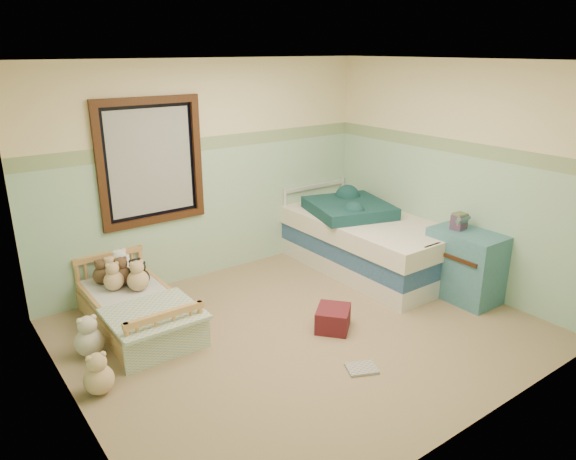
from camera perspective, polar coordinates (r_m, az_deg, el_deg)
floor at (r=5.26m, az=1.68°, el=-10.82°), size 4.20×3.60×0.02m
ceiling at (r=4.56m, az=2.00°, el=17.82°), size 4.20×3.60×0.02m
wall_back at (r=6.23m, az=-8.49°, el=6.25°), size 4.20×0.04×2.50m
wall_front at (r=3.60m, az=19.81°, el=-4.29°), size 4.20×0.04×2.50m
wall_left at (r=3.90m, az=-23.32°, el=-2.96°), size 0.04×3.60×2.50m
wall_right at (r=6.24m, az=17.29°, el=5.61°), size 0.04×3.60×2.50m
wainscot_mint at (r=6.34m, az=-8.21°, el=1.82°), size 4.20×0.01×1.50m
border_strip at (r=6.15m, az=-8.57°, el=9.18°), size 4.20×0.01×0.15m
window_frame at (r=5.86m, az=-14.47°, el=7.06°), size 1.16×0.06×1.36m
window_blinds at (r=5.87m, az=-14.51°, el=7.08°), size 0.92×0.01×1.12m
toddler_bed_frame at (r=5.50m, az=-15.90°, el=-8.95°), size 0.74×1.48×0.19m
toddler_mattress at (r=5.43m, az=-16.05°, el=-7.50°), size 0.68×1.41×0.12m
patchwork_quilt at (r=5.00m, az=-14.22°, el=-8.72°), size 0.80×0.74×0.03m
plush_bed_brown at (r=5.76m, az=-19.36°, el=-4.62°), size 0.18×0.18×0.18m
plush_bed_white at (r=5.81m, az=-17.51°, el=-4.01°), size 0.22×0.22×0.22m
plush_bed_tan at (r=5.58m, az=-18.19°, el=-5.19°), size 0.20×0.20×0.20m
plush_bed_dark at (r=5.64m, az=-15.98°, el=-4.72°), size 0.19×0.19×0.19m
plush_floor_cream at (r=5.12m, az=-20.52°, el=-11.20°), size 0.26×0.26×0.26m
plush_floor_tan at (r=4.61m, az=-19.63°, el=-14.89°), size 0.24×0.24×0.24m
twin_bed_frame at (r=6.63m, az=8.43°, el=-3.31°), size 1.06×2.11×0.22m
twin_boxspring at (r=6.55m, az=8.53°, el=-1.53°), size 1.06×2.11×0.22m
twin_mattress at (r=6.47m, az=8.62°, el=0.29°), size 1.10×2.16×0.22m
teal_blanket at (r=6.59m, az=6.56°, el=2.37°), size 1.13×1.16×0.14m
dresser at (r=6.05m, az=18.46°, el=-3.61°), size 0.47×0.76×0.76m
book_stack at (r=5.97m, az=17.89°, el=0.84°), size 0.18×0.15×0.16m
red_pillow at (r=5.25m, az=4.86°, el=-9.45°), size 0.46×0.46×0.22m
floor_book at (r=4.72m, az=7.93°, el=-14.51°), size 0.31×0.28×0.02m
extra_plush_0 at (r=5.66m, az=-17.39°, el=-4.69°), size 0.20×0.20×0.20m
extra_plush_1 at (r=5.49m, az=-15.80°, el=-5.22°), size 0.21×0.21×0.21m
extra_plush_2 at (r=5.60m, az=-15.49°, el=-4.95°), size 0.17×0.17×0.17m
extra_plush_3 at (r=5.76m, az=-18.41°, el=-4.46°), size 0.19×0.19×0.19m
extra_plush_4 at (r=5.84m, az=-17.05°, el=-4.11°), size 0.17×0.17×0.17m
extra_plush_5 at (r=5.67m, az=-16.06°, el=-4.79°), size 0.15×0.15×0.15m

